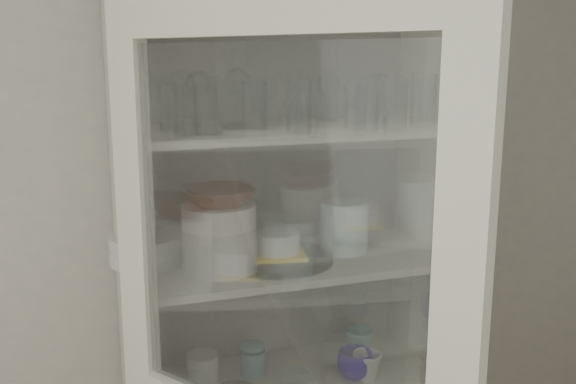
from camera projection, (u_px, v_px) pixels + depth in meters
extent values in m
cube|color=#A8A69E|center=(208.00, 232.00, 2.10)|extent=(3.60, 0.02, 2.60)
cube|color=beige|center=(130.00, 344.00, 1.85)|extent=(0.03, 0.45, 2.10)
cube|color=beige|center=(424.00, 303.00, 2.16)|extent=(0.03, 0.45, 2.10)
cube|color=gray|center=(268.00, 298.00, 2.20)|extent=(1.00, 0.03, 2.10)
cube|color=beige|center=(290.00, 382.00, 2.03)|extent=(0.94, 0.42, 0.02)
cube|color=beige|center=(290.00, 262.00, 1.95)|extent=(0.94, 0.42, 0.02)
cube|color=beige|center=(290.00, 131.00, 1.87)|extent=(0.94, 0.42, 0.02)
cube|color=beige|center=(266.00, 8.00, 1.19)|extent=(0.53, 0.77, 0.10)
cube|color=beige|center=(135.00, 212.00, 1.52)|extent=(0.08, 0.10, 0.80)
cube|color=beige|center=(461.00, 283.00, 1.04)|extent=(0.08, 0.10, 0.80)
cube|color=silver|center=(268.00, 241.00, 1.28)|extent=(0.41, 0.61, 0.78)
cylinder|color=silver|center=(208.00, 105.00, 1.69)|extent=(0.08, 0.08, 0.15)
cylinder|color=silver|center=(187.00, 109.00, 1.64)|extent=(0.09, 0.09, 0.14)
cylinder|color=silver|center=(299.00, 106.00, 1.73)|extent=(0.08, 0.08, 0.14)
cylinder|color=silver|center=(355.00, 107.00, 1.79)|extent=(0.08, 0.08, 0.13)
cylinder|color=silver|center=(367.00, 106.00, 1.78)|extent=(0.08, 0.08, 0.14)
cylinder|color=silver|center=(424.00, 100.00, 1.88)|extent=(0.08, 0.08, 0.15)
cylinder|color=silver|center=(395.00, 104.00, 1.82)|extent=(0.08, 0.08, 0.14)
cylinder|color=silver|center=(170.00, 109.00, 1.75)|extent=(0.07, 0.07, 0.12)
cylinder|color=silver|center=(233.00, 105.00, 1.82)|extent=(0.08, 0.08, 0.14)
cylinder|color=silver|center=(255.00, 104.00, 1.83)|extent=(0.08, 0.08, 0.14)
cylinder|color=silver|center=(220.00, 248.00, 1.84)|extent=(0.22, 0.22, 0.13)
cylinder|color=silver|center=(148.00, 248.00, 1.91)|extent=(0.23, 0.23, 0.08)
cylinder|color=white|center=(219.00, 216.00, 1.82)|extent=(0.23, 0.23, 0.07)
imported|color=brown|center=(219.00, 196.00, 1.81)|extent=(0.22, 0.22, 0.05)
cylinder|color=silver|center=(277.00, 258.00, 1.92)|extent=(0.35, 0.35, 0.02)
cube|color=yellow|center=(277.00, 253.00, 1.92)|extent=(0.19, 0.19, 0.01)
cylinder|color=silver|center=(277.00, 242.00, 1.91)|extent=(0.17, 0.17, 0.06)
cylinder|color=silver|center=(344.00, 226.00, 2.01)|extent=(0.15, 0.15, 0.16)
imported|color=#2519A1|center=(355.00, 364.00, 2.04)|extent=(0.12, 0.12, 0.09)
imported|color=#276E7C|center=(359.00, 342.00, 2.19)|extent=(0.12, 0.12, 0.09)
imported|color=silver|center=(367.00, 366.00, 2.03)|extent=(0.11, 0.11, 0.09)
cylinder|color=#276E7C|center=(253.00, 362.00, 2.06)|extent=(0.08, 0.08, 0.08)
ellipsoid|color=#276E7C|center=(253.00, 349.00, 2.05)|extent=(0.08, 0.08, 0.02)
cylinder|color=silver|center=(203.00, 372.00, 1.96)|extent=(0.12, 0.12, 0.12)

